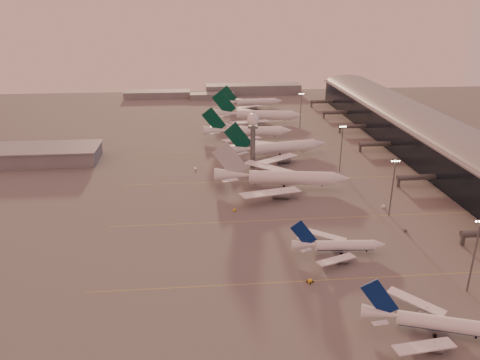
{
  "coord_description": "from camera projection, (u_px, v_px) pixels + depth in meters",
  "views": [
    {
      "loc": [
        -23.41,
        -116.0,
        84.52
      ],
      "look_at": [
        -5.51,
        79.65,
        8.59
      ],
      "focal_mm": 35.0,
      "sensor_mm": 36.0,
      "label": 1
    }
  ],
  "objects": [
    {
      "name": "greentail_a",
      "position": [
        277.0,
        150.0,
        268.05
      ],
      "size": [
        60.68,
        48.54,
        22.27
      ],
      "color": "white",
      "rests_on": "ground"
    },
    {
      "name": "hangar",
      "position": [
        24.0,
        155.0,
        258.5
      ],
      "size": [
        82.0,
        27.0,
        8.5
      ],
      "color": "slate",
      "rests_on": "ground"
    },
    {
      "name": "distant_horizon",
      "position": [
        225.0,
        91.0,
        441.05
      ],
      "size": [
        165.0,
        37.5,
        9.0
      ],
      "color": "slate",
      "rests_on": "ground"
    },
    {
      "name": "terminal",
      "position": [
        447.0,
        149.0,
        247.84
      ],
      "size": [
        57.0,
        362.0,
        23.04
      ],
      "color": "black",
      "rests_on": "ground"
    },
    {
      "name": "gsv_truck_c",
      "position": [
        235.0,
        209.0,
        199.74
      ],
      "size": [
        5.01,
        4.36,
        1.99
      ],
      "color": "yellow",
      "rests_on": "ground"
    },
    {
      "name": "greentail_b",
      "position": [
        248.0,
        133.0,
        302.86
      ],
      "size": [
        58.08,
        46.86,
        21.09
      ],
      "color": "white",
      "rests_on": "ground"
    },
    {
      "name": "gsv_truck_d",
      "position": [
        196.0,
        168.0,
        248.35
      ],
      "size": [
        2.71,
        5.2,
        2.0
      ],
      "color": "white",
      "rests_on": "ground"
    },
    {
      "name": "gsv_truck_b",
      "position": [
        406.0,
        229.0,
        181.87
      ],
      "size": [
        5.62,
        3.18,
        2.15
      ],
      "color": "#56585B",
      "rests_on": "ground"
    },
    {
      "name": "mast_b",
      "position": [
        393.0,
        185.0,
        191.01
      ],
      "size": [
        3.6,
        0.56,
        25.0
      ],
      "color": "#55585C",
      "rests_on": "ground"
    },
    {
      "name": "gsv_catering_b",
      "position": [
        384.0,
        203.0,
        202.4
      ],
      "size": [
        5.81,
        3.24,
        4.54
      ],
      "color": "white",
      "rests_on": "ground"
    },
    {
      "name": "ground",
      "position": [
        282.0,
        301.0,
        140.21
      ],
      "size": [
        700.0,
        700.0,
        0.0
      ],
      "primitive_type": "plane",
      "color": "#5D5A5A",
      "rests_on": "ground"
    },
    {
      "name": "taxiway_markings",
      "position": [
        330.0,
        217.0,
        194.77
      ],
      "size": [
        180.0,
        185.25,
        0.02
      ],
      "color": "gold",
      "rests_on": "ground"
    },
    {
      "name": "widebody_white",
      "position": [
        282.0,
        180.0,
        222.87
      ],
      "size": [
        64.65,
        51.45,
        22.84
      ],
      "color": "white",
      "rests_on": "ground"
    },
    {
      "name": "gsv_tug_far",
      "position": [
        255.0,
        183.0,
        229.5
      ],
      "size": [
        3.44,
        3.67,
        0.91
      ],
      "color": "yellow",
      "rests_on": "ground"
    },
    {
      "name": "gsv_tug_hangar",
      "position": [
        302.0,
        151.0,
        278.06
      ],
      "size": [
        3.22,
        2.06,
        0.89
      ],
      "color": "yellow",
      "rests_on": "ground"
    },
    {
      "name": "greentail_d",
      "position": [
        252.0,
        103.0,
        391.25
      ],
      "size": [
        52.72,
        42.45,
        19.14
      ],
      "color": "white",
      "rests_on": "ground"
    },
    {
      "name": "narrowbody_near",
      "position": [
        432.0,
        324.0,
        125.66
      ],
      "size": [
        36.74,
        28.82,
        14.89
      ],
      "color": "white",
      "rests_on": "ground"
    },
    {
      "name": "gsv_tug_mid",
      "position": [
        310.0,
        281.0,
        149.18
      ],
      "size": [
        4.07,
        4.32,
        1.07
      ],
      "color": "yellow",
      "rests_on": "ground"
    },
    {
      "name": "radar_tower",
      "position": [
        253.0,
        130.0,
        244.55
      ],
      "size": [
        6.4,
        6.4,
        31.1
      ],
      "color": "#55585C",
      "rests_on": "ground"
    },
    {
      "name": "mast_a",
      "position": [
        475.0,
        252.0,
        140.18
      ],
      "size": [
        3.6,
        0.56,
        25.0
      ],
      "color": "#55585C",
      "rests_on": "ground"
    },
    {
      "name": "mast_c",
      "position": [
        341.0,
        146.0,
        241.68
      ],
      "size": [
        3.6,
        0.56,
        25.0
      ],
      "color": "#55585C",
      "rests_on": "ground"
    },
    {
      "name": "greentail_c",
      "position": [
        258.0,
        117.0,
        342.42
      ],
      "size": [
        65.84,
        52.87,
        23.97
      ],
      "color": "white",
      "rests_on": "ground"
    },
    {
      "name": "narrowbody_mid",
      "position": [
        339.0,
        247.0,
        165.57
      ],
      "size": [
        34.3,
        27.32,
        13.4
      ],
      "color": "white",
      "rests_on": "ground"
    },
    {
      "name": "mast_d",
      "position": [
        301.0,
        109.0,
        325.11
      ],
      "size": [
        3.6,
        0.56,
        25.0
      ],
      "color": "#55585C",
      "rests_on": "ground"
    }
  ]
}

